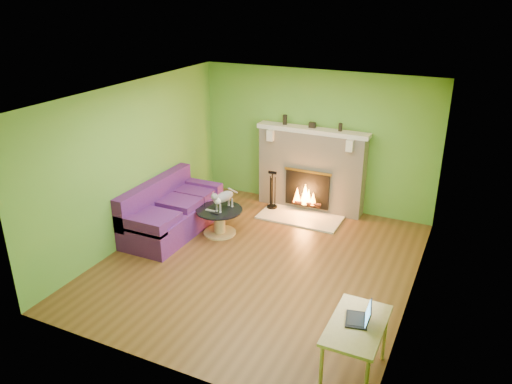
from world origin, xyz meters
TOP-DOWN VIEW (x-y plane):
  - floor at (0.00, 0.00)m, footprint 5.00×5.00m
  - ceiling at (0.00, 0.00)m, footprint 5.00×5.00m
  - wall_back at (0.00, 2.50)m, footprint 5.00×0.00m
  - wall_front at (0.00, -2.50)m, footprint 5.00×0.00m
  - wall_left at (-2.25, 0.00)m, footprint 0.00×5.00m
  - wall_right at (2.25, 0.00)m, footprint 0.00×5.00m
  - window_frame at (2.24, -0.90)m, footprint 0.00×1.20m
  - window_pane at (2.23, -0.90)m, footprint 0.00×1.06m
  - fireplace at (0.00, 2.32)m, footprint 2.10×0.46m
  - hearth at (0.00, 1.80)m, footprint 1.50×0.75m
  - mantel at (0.00, 2.30)m, footprint 2.10×0.28m
  - sofa at (-1.86, 0.37)m, footprint 0.90×1.98m
  - coffee_table at (-1.04, 0.63)m, footprint 0.80×0.80m
  - desk at (1.95, -1.76)m, footprint 0.56×0.96m
  - cat at (-0.96, 0.68)m, footprint 0.35×0.64m
  - remote_silver at (-1.14, 0.51)m, footprint 0.17×0.05m
  - remote_black at (-1.02, 0.45)m, footprint 0.16×0.04m
  - laptop at (1.93, -1.71)m, footprint 0.32×0.35m
  - fire_tools at (-0.63, 1.95)m, footprint 0.20×0.20m
  - mantel_vase_left at (-0.56, 2.33)m, footprint 0.08×0.08m
  - mantel_vase_right at (0.50, 2.33)m, footprint 0.07×0.07m
  - mantel_box at (-0.02, 2.33)m, footprint 0.12×0.08m

SIDE VIEW (x-z plane):
  - floor at x=0.00m, z-range 0.00..0.00m
  - hearth at x=0.00m, z-range 0.00..0.03m
  - coffee_table at x=-1.04m, z-range 0.03..0.49m
  - sofa at x=-1.86m, z-range -0.10..0.79m
  - fire_tools at x=-0.63m, z-range 0.03..0.77m
  - remote_black at x=-1.02m, z-range 0.45..0.47m
  - remote_silver at x=-1.14m, z-range 0.45..0.47m
  - desk at x=1.95m, z-range 0.27..0.98m
  - cat at x=-0.96m, z-range 0.45..0.83m
  - fireplace at x=0.00m, z-range -0.02..1.56m
  - laptop at x=1.93m, z-range 0.71..0.94m
  - wall_back at x=0.00m, z-range -1.20..3.80m
  - wall_front at x=0.00m, z-range -1.20..3.80m
  - wall_left at x=-2.25m, z-range -1.20..3.80m
  - wall_right at x=2.25m, z-range -1.20..3.80m
  - mantel at x=0.00m, z-range 1.50..1.58m
  - window_frame at x=2.24m, z-range 0.95..2.15m
  - window_pane at x=2.23m, z-range 1.02..2.08m
  - mantel_box at x=-0.02m, z-range 1.58..1.68m
  - mantel_vase_right at x=0.50m, z-range 1.58..1.72m
  - mantel_vase_left at x=-0.56m, z-range 1.58..1.76m
  - ceiling at x=0.00m, z-range 2.60..2.60m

